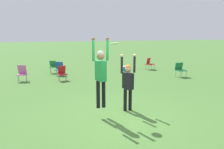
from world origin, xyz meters
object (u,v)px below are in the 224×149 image
(camping_chair_5, at_px, (180,69))
(person_defending, at_px, (128,82))
(person_jumping, at_px, (101,71))
(camping_chair_2, at_px, (60,68))
(camping_chair_4, at_px, (62,72))
(cooler_box, at_px, (125,69))
(camping_chair_3, at_px, (53,66))
(camping_chair_0, at_px, (22,72))
(frisbee, at_px, (115,44))
(camping_chair_1, at_px, (149,63))

(camping_chair_5, bearing_deg, person_defending, 39.26)
(person_jumping, bearing_deg, camping_chair_2, -10.28)
(person_jumping, distance_m, camping_chair_2, 7.67)
(camping_chair_4, xyz_separation_m, camping_chair_5, (7.04, -1.26, 0.03))
(camping_chair_5, xyz_separation_m, cooler_box, (-2.42, 3.04, -0.34))
(camping_chair_3, bearing_deg, cooler_box, -162.24)
(camping_chair_0, xyz_separation_m, cooler_box, (6.76, 1.22, -0.34))
(frisbee, height_order, camping_chair_3, frisbee)
(person_defending, distance_m, camping_chair_4, 5.98)
(person_jumping, xyz_separation_m, camping_chair_3, (-0.90, 8.57, -1.03))
(camping_chair_3, bearing_deg, camping_chair_2, 135.60)
(person_jumping, xyz_separation_m, camping_chair_5, (6.45, 4.73, -1.02))
(person_defending, height_order, camping_chair_3, person_defending)
(camping_chair_4, bearing_deg, camping_chair_2, -111.80)
(person_defending, distance_m, camping_chair_0, 7.36)
(person_jumping, xyz_separation_m, camping_chair_2, (-0.57, 7.58, -1.03))
(person_defending, xyz_separation_m, camping_chair_0, (-3.79, 6.28, -0.54))
(frisbee, distance_m, camping_chair_5, 7.76)
(frisbee, xyz_separation_m, cooler_box, (3.52, 7.67, -2.19))
(camping_chair_1, bearing_deg, camping_chair_5, 60.94)
(camping_chair_1, distance_m, camping_chair_2, 6.53)
(camping_chair_0, distance_m, cooler_box, 6.88)
(camping_chair_0, height_order, camping_chair_1, camping_chair_0)
(camping_chair_0, distance_m, camping_chair_1, 8.79)
(person_defending, xyz_separation_m, camping_chair_5, (5.39, 4.46, -0.54))
(person_jumping, bearing_deg, camping_chair_4, -8.92)
(person_jumping, distance_m, camping_chair_4, 6.11)
(frisbee, distance_m, cooler_box, 8.72)
(camping_chair_3, bearing_deg, camping_chair_1, -159.61)
(camping_chair_5, relative_size, cooler_box, 1.95)
(person_jumping, relative_size, camping_chair_0, 2.47)
(person_defending, height_order, frisbee, frisbee)
(camping_chair_0, distance_m, camping_chair_2, 2.40)
(person_jumping, height_order, camping_chair_5, person_jumping)
(person_defending, relative_size, camping_chair_5, 2.28)
(person_jumping, relative_size, frisbee, 8.38)
(person_jumping, distance_m, camping_chair_5, 8.06)
(frisbee, bearing_deg, person_jumping, -167.96)
(camping_chair_4, bearing_deg, person_jumping, 74.73)
(frisbee, xyz_separation_m, camping_chair_2, (-1.07, 7.47, -1.87))
(person_defending, xyz_separation_m, camping_chair_1, (4.91, 7.51, -0.57))
(camping_chair_0, relative_size, camping_chair_2, 1.04)
(camping_chair_2, xyz_separation_m, camping_chair_4, (-0.02, -1.59, -0.02))
(camping_chair_1, bearing_deg, camping_chair_0, -30.05)
(person_jumping, relative_size, cooler_box, 5.01)
(camping_chair_0, height_order, camping_chair_3, camping_chair_0)
(person_defending, distance_m, cooler_box, 8.12)
(camping_chair_0, xyz_separation_m, camping_chair_5, (9.18, -1.82, -0.00))
(camping_chair_1, bearing_deg, camping_chair_2, -36.27)
(camping_chair_3, distance_m, cooler_box, 5.00)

